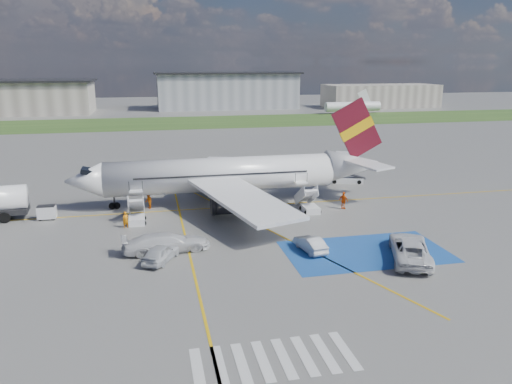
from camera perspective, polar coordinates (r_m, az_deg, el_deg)
ground at (r=45.20m, az=-1.40°, el=-6.00°), size 400.00×400.00×0.00m
grass_strip at (r=137.70m, az=-8.98°, el=7.83°), size 400.00×30.00×0.01m
taxiway_line_main at (r=56.43m, az=-3.71°, el=-1.78°), size 120.00×0.20×0.01m
taxiway_line_cross at (r=35.47m, az=-6.39°, el=-12.15°), size 0.20×60.00×0.01m
taxiway_line_diag at (r=56.43m, az=-3.71°, el=-1.78°), size 20.71×56.45×0.01m
staging_box at (r=44.55m, az=12.43°, el=-6.67°), size 14.00×8.00×0.01m
crosswalk at (r=29.09m, az=2.01°, el=-18.59°), size 9.00×4.00×0.01m
terminal_centre at (r=179.02m, az=-3.35°, el=11.45°), size 48.00×18.00×12.00m
terminal_east at (r=189.11m, az=14.00°, el=10.61°), size 40.00×16.00×8.00m
airliner at (r=57.72m, az=-2.59°, el=2.08°), size 36.81×32.95×11.92m
airstairs_fwd at (r=52.56m, az=-13.47°, el=-2.71°), size 1.90×5.20×3.60m
airstairs_aft at (r=55.19m, az=6.08°, el=-1.55°), size 1.90×5.20×3.60m
gpu_cart at (r=56.36m, az=-22.79°, el=-2.24°), size 1.83×1.21×1.50m
belt_loader at (r=68.87m, az=10.31°, el=1.33°), size 4.94×2.77×1.43m
car_silver_a at (r=41.98m, az=-10.82°, el=-6.87°), size 3.59×4.59×1.46m
car_silver_b at (r=43.70m, az=6.23°, el=-5.90°), size 2.08×4.22×1.33m
van_white_a at (r=43.64m, az=17.22°, el=-5.80°), size 5.11×6.95×2.37m
van_white_b at (r=43.86m, az=-10.23°, el=-5.37°), size 5.79×2.78×2.20m
crew_fwd at (r=51.00m, az=-14.67°, el=-3.07°), size 0.71×0.59×1.67m
crew_nose at (r=56.94m, az=-12.17°, el=-1.03°), size 0.85×0.98×1.74m
crew_aft at (r=56.43m, az=9.99°, el=-0.96°), size 1.04×1.20×1.94m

